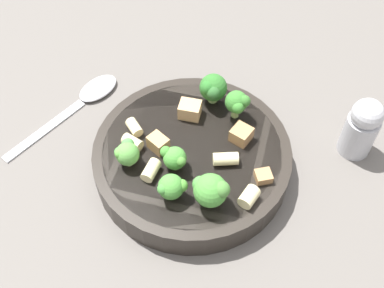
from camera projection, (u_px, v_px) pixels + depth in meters
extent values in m
plane|color=#5B5651|center=(192.00, 167.00, 0.59)|extent=(2.00, 2.00, 0.00)
cylinder|color=#28231E|center=(192.00, 158.00, 0.57)|extent=(0.23, 0.23, 0.04)
cylinder|color=silver|center=(192.00, 151.00, 0.56)|extent=(0.21, 0.21, 0.01)
torus|color=#28231E|center=(192.00, 150.00, 0.56)|extent=(0.23, 0.23, 0.00)
cylinder|color=#9EC175|center=(175.00, 164.00, 0.54)|extent=(0.01, 0.01, 0.01)
sphere|color=#478E38|center=(174.00, 158.00, 0.53)|extent=(0.03, 0.03, 0.03)
sphere|color=#498135|center=(169.00, 161.00, 0.52)|extent=(0.01, 0.01, 0.01)
sphere|color=#457D30|center=(181.00, 162.00, 0.52)|extent=(0.01, 0.01, 0.01)
sphere|color=#418531|center=(166.00, 152.00, 0.53)|extent=(0.01, 0.01, 0.01)
cylinder|color=#93B766|center=(235.00, 111.00, 0.58)|extent=(0.01, 0.01, 0.02)
sphere|color=#387A2D|center=(236.00, 102.00, 0.57)|extent=(0.03, 0.03, 0.03)
sphere|color=#346E2A|center=(244.00, 101.00, 0.56)|extent=(0.01, 0.01, 0.01)
sphere|color=#36782C|center=(238.00, 108.00, 0.56)|extent=(0.01, 0.01, 0.01)
cylinder|color=#84AD60|center=(171.00, 194.00, 0.51)|extent=(0.01, 0.01, 0.01)
sphere|color=#478E38|center=(171.00, 187.00, 0.50)|extent=(0.03, 0.03, 0.03)
sphere|color=#428738|center=(163.00, 189.00, 0.50)|extent=(0.01, 0.01, 0.01)
sphere|color=#498F32|center=(181.00, 186.00, 0.50)|extent=(0.01, 0.01, 0.01)
cylinder|color=#9EC175|center=(129.00, 161.00, 0.54)|extent=(0.01, 0.01, 0.01)
sphere|color=#569942|center=(128.00, 154.00, 0.53)|extent=(0.03, 0.03, 0.03)
sphere|color=#4A8E43|center=(128.00, 144.00, 0.54)|extent=(0.01, 0.01, 0.01)
sphere|color=#4F9F41|center=(119.00, 152.00, 0.53)|extent=(0.01, 0.01, 0.01)
sphere|color=#529D3A|center=(120.00, 154.00, 0.53)|extent=(0.01, 0.01, 0.01)
cylinder|color=#93B766|center=(210.00, 200.00, 0.51)|extent=(0.01, 0.01, 0.01)
sphere|color=#478E38|center=(210.00, 190.00, 0.49)|extent=(0.04, 0.04, 0.04)
sphere|color=#467D35|center=(221.00, 189.00, 0.48)|extent=(0.02, 0.02, 0.02)
sphere|color=#42803A|center=(218.00, 185.00, 0.50)|extent=(0.02, 0.02, 0.02)
sphere|color=#45893A|center=(201.00, 184.00, 0.50)|extent=(0.02, 0.02, 0.02)
cylinder|color=#9EC175|center=(213.00, 97.00, 0.60)|extent=(0.01, 0.01, 0.01)
sphere|color=#2D6B28|center=(213.00, 88.00, 0.59)|extent=(0.03, 0.03, 0.03)
sphere|color=#296A26|center=(208.00, 88.00, 0.58)|extent=(0.02, 0.02, 0.02)
sphere|color=#2B5D29|center=(213.00, 93.00, 0.57)|extent=(0.02, 0.02, 0.02)
cylinder|color=beige|center=(132.00, 142.00, 0.55)|extent=(0.02, 0.02, 0.01)
cylinder|color=beige|center=(249.00, 197.00, 0.51)|extent=(0.02, 0.02, 0.02)
cylinder|color=beige|center=(134.00, 127.00, 0.57)|extent=(0.03, 0.02, 0.01)
cylinder|color=beige|center=(226.00, 159.00, 0.54)|extent=(0.03, 0.03, 0.01)
cylinder|color=beige|center=(151.00, 170.00, 0.53)|extent=(0.02, 0.03, 0.01)
cube|color=tan|center=(190.00, 110.00, 0.58)|extent=(0.03, 0.03, 0.02)
cube|color=tan|center=(158.00, 143.00, 0.55)|extent=(0.02, 0.02, 0.02)
cube|color=#A87A4C|center=(263.00, 176.00, 0.53)|extent=(0.02, 0.02, 0.01)
cube|color=#A87A4C|center=(241.00, 135.00, 0.56)|extent=(0.02, 0.02, 0.02)
cylinder|color=#B2B2B7|center=(358.00, 135.00, 0.58)|extent=(0.04, 0.04, 0.06)
sphere|color=#B7B7BC|center=(368.00, 114.00, 0.55)|extent=(0.04, 0.04, 0.04)
cube|color=silver|center=(45.00, 129.00, 0.62)|extent=(0.02, 0.13, 0.01)
ellipsoid|color=silver|center=(98.00, 88.00, 0.66)|extent=(0.04, 0.06, 0.01)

